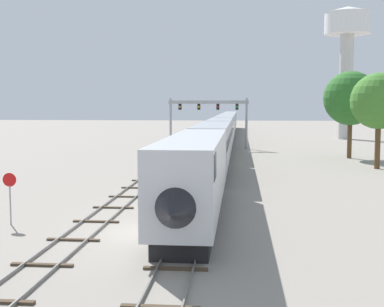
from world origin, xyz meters
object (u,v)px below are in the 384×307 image
Objects in this scene: trackside_tree_left at (351,98)px; trackside_tree_mid at (379,101)px; water_tower at (347,37)px; passenger_train at (225,129)px; stop_sign at (10,191)px; signal_gantry at (208,112)px.

trackside_tree_left is 1.09× the size of trackside_tree_mid.
passenger_train is at bearing -144.46° from water_tower.
passenger_train reaches higher than stop_sign.
trackside_tree_left is at bearing 56.00° from stop_sign.
water_tower is 8.82× the size of stop_sign.
trackside_tree_left reaches higher than signal_gantry.
passenger_train is 13.65× the size of trackside_tree_mid.
stop_sign is at bearing -124.00° from trackside_tree_left.
trackside_tree_mid is (16.71, -32.23, 4.35)m from passenger_train.
signal_gantry is 4.20× the size of stop_sign.
stop_sign is (-7.75, -51.48, -3.73)m from signal_gantry.
water_tower reaches higher than trackside_tree_left.
trackside_tree_left reaches higher than stop_sign.
trackside_tree_left is at bearing -100.26° from water_tower.
water_tower is 40.40m from trackside_tree_left.
trackside_tree_mid is at bearing 46.31° from stop_sign.
signal_gantry is 0.48× the size of water_tower.
trackside_tree_left is (18.32, -12.83, 1.79)m from signal_gantry.
stop_sign is (-32.93, -76.57, -17.69)m from water_tower.
trackside_tree_mid reaches higher than signal_gantry.
signal_gantry is 22.43m from trackside_tree_left.
trackside_tree_mid is (-6.22, -48.60, -12.59)m from water_tower.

